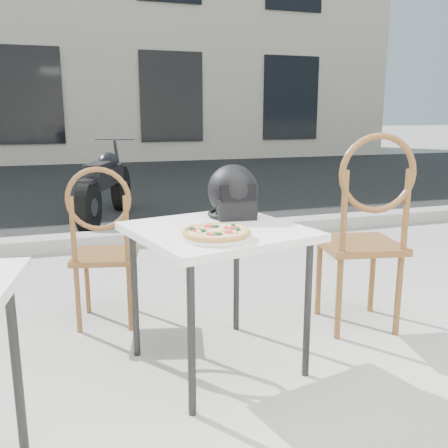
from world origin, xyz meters
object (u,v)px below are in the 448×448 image
object	(u,v)px
helmet	(233,194)
cafe_chair_main	(366,224)
cafe_table_main	(218,241)
plate	(217,237)
cafe_chair_side	(103,239)
motorcycle	(106,186)
pizza	(217,232)

from	to	relation	value
helmet	cafe_chair_main	world-z (taller)	cafe_chair_main
cafe_table_main	cafe_chair_main	xyz separation A→B (m)	(0.90, 0.13, -0.01)
cafe_table_main	helmet	xyz separation A→B (m)	(0.15, 0.21, 0.18)
plate	cafe_chair_main	size ratio (longest dim) A/B	0.33
cafe_chair_side	motorcycle	distance (m)	2.98
cafe_table_main	helmet	distance (m)	0.32
helmet	cafe_chair_side	world-z (taller)	helmet
cafe_chair_main	pizza	bearing A→B (deg)	29.88
cafe_table_main	motorcycle	distance (m)	3.62
plate	helmet	distance (m)	0.48
pizza	cafe_chair_main	bearing A→B (deg)	18.88
cafe_chair_main	motorcycle	xyz separation A→B (m)	(-1.06, 3.48, -0.21)
pizza	cafe_chair_side	world-z (taller)	cafe_chair_side
cafe_table_main	cafe_chair_side	world-z (taller)	cafe_chair_side
cafe_table_main	plate	distance (m)	0.22
cafe_chair_main	cafe_table_main	bearing A→B (deg)	19.28
motorcycle	plate	bearing A→B (deg)	-67.06
pizza	helmet	size ratio (longest dim) A/B	1.13
pizza	cafe_chair_side	xyz separation A→B (m)	(-0.40, 0.85, -0.20)
cafe_chair_main	cafe_chair_side	size ratio (longest dim) A/B	1.19
motorcycle	cafe_table_main	bearing A→B (deg)	-65.89
cafe_table_main	pizza	bearing A→B (deg)	-109.02
helmet	pizza	bearing A→B (deg)	-111.82
helmet	motorcycle	xyz separation A→B (m)	(-0.31, 3.40, -0.41)
cafe_table_main	helmet	size ratio (longest dim) A/B	2.95
plate	pizza	size ratio (longest dim) A/B	1.10
pizza	plate	bearing A→B (deg)	-97.69
plate	helmet	world-z (taller)	helmet
cafe_chair_main	helmet	bearing A→B (deg)	4.78
cafe_table_main	cafe_chair_side	distance (m)	0.81
motorcycle	pizza	bearing A→B (deg)	-67.06
cafe_chair_side	plate	bearing A→B (deg)	128.81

